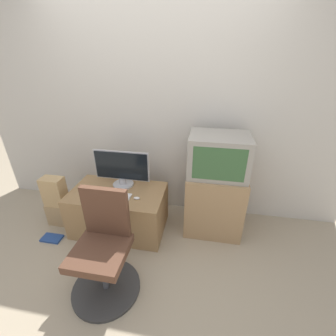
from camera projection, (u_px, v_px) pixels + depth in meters
name	position (u px, v px, depth m)	size (l,w,h in m)	color
ground_plane	(127.00, 291.00, 1.95)	(12.00, 12.00, 0.00)	tan
wall_back	(157.00, 108.00, 2.53)	(4.40, 0.05, 2.60)	beige
desk	(119.00, 210.00, 2.56)	(1.03, 0.60, 0.50)	#937047
side_stand	(214.00, 202.00, 2.53)	(0.62, 0.50, 0.71)	#A37F56
main_monitor	(122.00, 169.00, 2.48)	(0.62, 0.23, 0.42)	#B2B2B7
keyboard	(118.00, 196.00, 2.36)	(0.29, 0.11, 0.01)	white
mouse	(137.00, 198.00, 2.31)	(0.07, 0.04, 0.03)	silver
crt_tv	(219.00, 155.00, 2.27)	(0.60, 0.45, 0.43)	gray
office_chair	(104.00, 254.00, 1.85)	(0.58, 0.58, 0.92)	#333333
cardboard_box_lower	(60.00, 213.00, 2.69)	(0.26, 0.16, 0.27)	#A3845B
cardboard_box_upper	(54.00, 191.00, 2.55)	(0.24, 0.15, 0.34)	tan
book	(52.00, 238.00, 2.50)	(0.22, 0.13, 0.02)	navy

